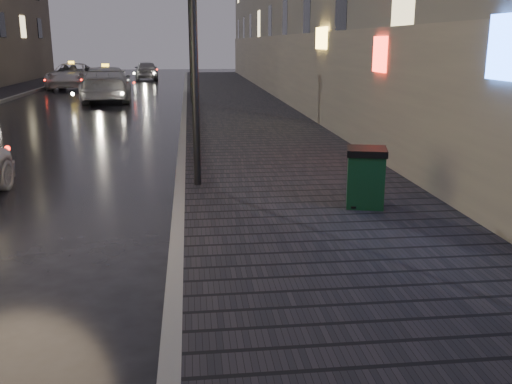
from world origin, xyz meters
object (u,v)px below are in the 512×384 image
lamp_near (193,7)px  lamp_far (190,28)px  taxi_far (72,76)px  trash_bin (366,177)px  taxi_mid (106,84)px  car_far (146,70)px

lamp_near → lamp_far: size_ratio=1.00×
taxi_far → trash_bin: bearing=-70.6°
taxi_mid → lamp_near: bearing=98.0°
trash_bin → car_far: size_ratio=0.23×
lamp_near → taxi_mid: (-4.24, 18.69, -2.64)m
taxi_mid → taxi_far: taxi_mid is taller
trash_bin → lamp_far: bearing=114.0°
trash_bin → taxi_mid: size_ratio=0.17×
lamp_far → taxi_far: size_ratio=0.93×
lamp_far → taxi_mid: (-4.24, 2.69, -2.64)m
lamp_far → trash_bin: 18.30m
lamp_near → taxi_far: 28.61m
lamp_near → car_far: (-3.45, 35.64, -2.76)m
trash_bin → taxi_mid: taxi_mid is taller
car_far → trash_bin: bearing=93.6°
taxi_mid → car_far: taxi_mid is taller
lamp_near → trash_bin: (2.81, -1.86, -2.83)m
lamp_near → car_far: 35.91m
taxi_mid → taxi_far: 9.38m
lamp_far → taxi_mid: bearing=147.6°
trash_bin → car_far: car_far is taller
lamp_near → trash_bin: bearing=-33.4°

